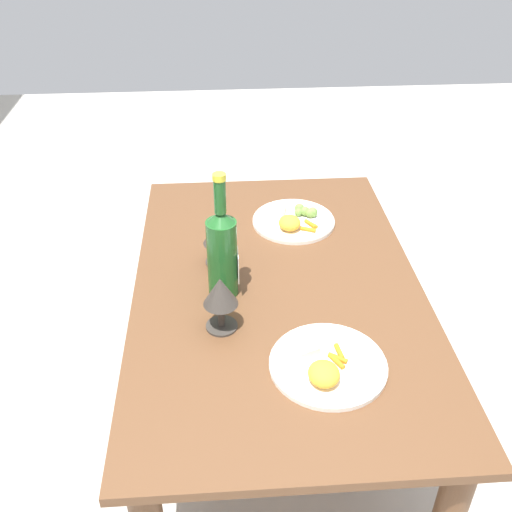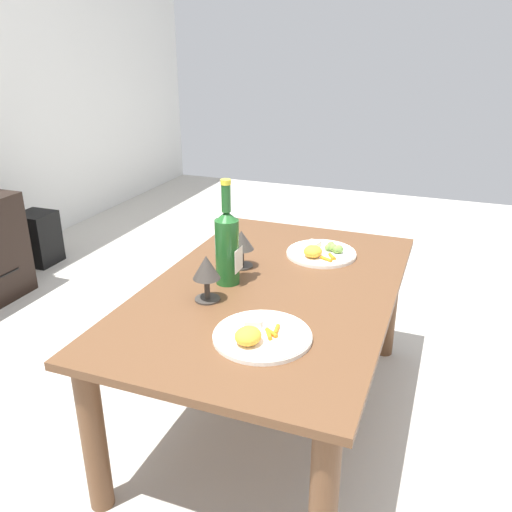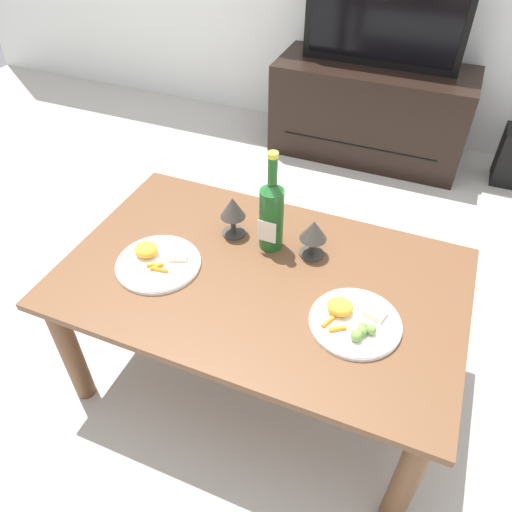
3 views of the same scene
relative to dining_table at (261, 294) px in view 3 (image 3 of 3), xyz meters
name	(u,v)px [view 3 (image 3 of 3)]	position (x,y,z in m)	size (l,w,h in m)	color
ground_plane	(260,371)	(0.00, 0.00, -0.43)	(6.40, 6.40, 0.00)	#B7B2A8
dining_table	(261,294)	(0.00, 0.00, 0.00)	(1.26, 0.79, 0.52)	brown
tv_stand	(370,112)	(-0.02, 1.79, -0.16)	(1.13, 0.47, 0.55)	black
tv_screen	(385,16)	(-0.02, 1.79, 0.38)	(0.87, 0.05, 0.53)	black
wine_bottle	(272,212)	(-0.03, 0.15, 0.22)	(0.08, 0.08, 0.35)	#1E5923
goblet_left	(233,210)	(-0.17, 0.16, 0.19)	(0.09, 0.09, 0.15)	#38332D
goblet_right	(314,232)	(0.12, 0.16, 0.18)	(0.09, 0.09, 0.14)	#38332D
dinner_plate_left	(157,261)	(-0.33, -0.08, 0.10)	(0.27, 0.27, 0.06)	white
dinner_plate_right	(354,321)	(0.32, -0.08, 0.10)	(0.26, 0.26, 0.05)	white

